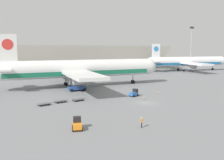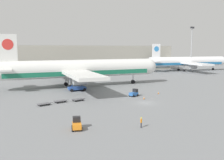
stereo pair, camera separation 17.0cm
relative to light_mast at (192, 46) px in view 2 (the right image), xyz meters
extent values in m
plane|color=slate|center=(-72.82, -50.18, -14.03)|extent=(400.00, 400.00, 0.00)
cube|color=#BCB7A8|center=(-45.19, 24.17, -7.03)|extent=(90.00, 18.00, 14.00)
cube|color=slate|center=(-45.19, 15.07, -10.18)|extent=(88.20, 0.20, 4.90)
cylinder|color=#9EA0A5|center=(0.00, 0.00, -2.36)|extent=(0.50, 0.50, 23.35)
cube|color=#333338|center=(0.00, 0.00, 9.82)|extent=(2.80, 0.50, 1.00)
cylinder|color=white|center=(-75.81, -19.27, -7.93)|extent=(52.24, 14.34, 5.80)
cube|color=#196B4C|center=(-75.81, -19.27, -9.23)|extent=(48.12, 13.54, 1.45)
sphere|color=white|center=(-50.17, -23.58, -7.93)|extent=(5.68, 5.68, 5.68)
cube|color=white|center=(-97.35, -15.65, -1.03)|extent=(5.20, 1.30, 8.00)
cylinder|color=red|center=(-97.35, -15.65, -0.07)|extent=(3.25, 1.07, 3.20)
cube|color=white|center=(-98.37, -15.48, -7.35)|extent=(5.71, 13.42, 0.50)
cube|color=white|center=(-78.37, -18.84, -8.65)|extent=(15.85, 48.66, 0.90)
cylinder|color=#9EA0A5|center=(-80.04, -28.78, -10.45)|extent=(4.61, 3.46, 2.80)
cylinder|color=#9EA0A5|center=(-76.70, -8.90, -10.45)|extent=(4.61, 3.46, 2.80)
cylinder|color=#9EA0A5|center=(-56.32, -22.55, -11.38)|extent=(0.36, 0.36, 4.00)
cylinder|color=black|center=(-56.32, -22.55, -13.38)|extent=(1.43, 1.10, 1.30)
cylinder|color=#9EA0A5|center=(-80.44, -21.74, -11.38)|extent=(0.36, 0.36, 4.00)
cylinder|color=black|center=(-80.44, -21.74, -13.38)|extent=(1.43, 1.10, 1.30)
cylinder|color=#9EA0A5|center=(-79.38, -15.42, -11.38)|extent=(0.36, 0.36, 4.00)
cylinder|color=black|center=(-79.38, -15.42, -13.38)|extent=(1.43, 1.10, 1.30)
cylinder|color=white|center=(-1.31, 1.43, -8.66)|extent=(45.51, 16.62, 5.10)
cube|color=#1E669E|center=(-1.31, 1.43, -9.81)|extent=(41.95, 15.58, 1.28)
sphere|color=white|center=(20.79, -4.41, -8.66)|extent=(5.00, 5.00, 5.00)
cone|color=white|center=(-23.41, 7.28, -8.66)|extent=(6.66, 6.12, 4.85)
cube|color=white|center=(-19.88, 6.34, -2.60)|extent=(4.52, 1.54, 7.04)
cylinder|color=#3384CC|center=(-19.88, 6.34, -1.75)|extent=(2.84, 1.19, 2.81)
cube|color=white|center=(-20.76, 6.58, -8.15)|extent=(5.98, 11.86, 0.44)
cube|color=white|center=(-3.52, 2.02, -9.30)|extent=(17.59, 42.61, 0.79)
cylinder|color=#9EA0A5|center=(-5.79, -6.55, -10.89)|extent=(4.20, 3.32, 2.46)
cylinder|color=#9EA0A5|center=(-1.26, 10.59, -10.89)|extent=(4.20, 3.32, 2.46)
cylinder|color=#9EA0A5|center=(15.49, -3.01, -11.70)|extent=(0.32, 0.32, 3.52)
cylinder|color=black|center=(15.49, -3.01, -13.46)|extent=(1.31, 1.06, 1.14)
cylinder|color=#9EA0A5|center=(-5.57, -0.35, -11.70)|extent=(0.32, 0.32, 3.52)
cylinder|color=black|center=(-5.57, -0.35, -13.46)|extent=(1.31, 1.06, 1.14)
cylinder|color=#9EA0A5|center=(-4.13, 5.09, -11.70)|extent=(0.32, 0.32, 3.52)
cylinder|color=black|center=(-4.13, 5.09, -13.46)|extent=(1.31, 1.06, 1.14)
cube|color=#284C99|center=(-79.95, -25.98, -13.23)|extent=(5.63, 3.82, 0.70)
cube|color=#B2B2B7|center=(-79.95, -25.98, -9.86)|extent=(5.34, 3.63, 0.30)
cube|color=yellow|center=(-79.95, -25.98, -9.31)|extent=(5.34, 3.63, 0.08)
cube|color=#284C99|center=(-79.95, -25.98, -11.37)|extent=(4.22, 0.86, 3.15)
cube|color=#284C99|center=(-79.95, -25.98, -11.37)|extent=(4.22, 0.86, 3.15)
cylinder|color=black|center=(-77.77, -24.83, -13.58)|extent=(0.95, 0.50, 0.90)
cylinder|color=black|center=(-78.27, -27.79, -13.58)|extent=(0.95, 0.50, 0.90)
cylinder|color=black|center=(-81.62, -24.18, -13.58)|extent=(0.95, 0.50, 0.90)
cylinder|color=black|center=(-82.12, -27.14, -13.58)|extent=(0.95, 0.50, 0.90)
cube|color=#2D66B7|center=(-70.59, -42.27, -13.33)|extent=(2.52, 1.81, 0.80)
cube|color=black|center=(-69.95, -42.15, -12.48)|extent=(1.12, 1.39, 0.90)
cube|color=black|center=(-69.38, -42.04, -13.61)|extent=(0.39, 1.27, 0.24)
cylinder|color=black|center=(-69.93, -41.43, -13.73)|extent=(0.63, 0.35, 0.60)
cylinder|color=black|center=(-69.67, -42.81, -13.73)|extent=(0.63, 0.35, 0.60)
cylinder|color=black|center=(-71.51, -41.73, -13.73)|extent=(0.63, 0.35, 0.60)
cylinder|color=black|center=(-71.25, -43.11, -13.73)|extent=(0.63, 0.35, 0.60)
cube|color=orange|center=(-94.60, -59.62, -13.33)|extent=(2.14, 2.65, 0.80)
cube|color=black|center=(-94.37, -59.01, -12.48)|extent=(1.48, 1.29, 0.90)
cube|color=black|center=(-94.16, -58.47, -13.61)|extent=(1.23, 0.61, 0.24)
cylinder|color=black|center=(-94.96, -58.61, -13.73)|extent=(0.44, 0.65, 0.60)
cylinder|color=black|center=(-93.66, -59.12, -13.73)|extent=(0.44, 0.65, 0.60)
cylinder|color=black|center=(-95.55, -60.11, -13.73)|extent=(0.44, 0.65, 0.60)
cylinder|color=black|center=(-94.24, -60.62, -13.73)|extent=(0.44, 0.65, 0.60)
cube|color=#56565B|center=(-94.27, -40.14, -13.61)|extent=(2.95, 1.81, 0.12)
cube|color=#56565B|center=(-92.43, -39.93, -13.61)|extent=(0.90, 0.18, 0.08)
cylinder|color=black|center=(-93.37, -39.39, -13.85)|extent=(0.37, 0.18, 0.36)
cylinder|color=black|center=(-93.22, -40.66, -13.85)|extent=(0.37, 0.18, 0.36)
cylinder|color=black|center=(-95.31, -39.62, -13.85)|extent=(0.37, 0.18, 0.36)
cylinder|color=black|center=(-95.17, -40.89, -13.85)|extent=(0.37, 0.18, 0.36)
cube|color=#56565B|center=(-90.03, -39.18, -13.61)|extent=(2.95, 1.81, 0.12)
cube|color=#56565B|center=(-88.20, -38.97, -13.61)|extent=(0.90, 0.18, 0.08)
cylinder|color=black|center=(-89.13, -38.44, -13.85)|extent=(0.37, 0.18, 0.36)
cylinder|color=black|center=(-88.99, -39.70, -13.85)|extent=(0.37, 0.18, 0.36)
cylinder|color=black|center=(-91.08, -38.66, -13.85)|extent=(0.37, 0.18, 0.36)
cylinder|color=black|center=(-90.93, -39.93, -13.85)|extent=(0.37, 0.18, 0.36)
cube|color=#56565B|center=(-85.66, -39.73, -13.61)|extent=(2.95, 1.81, 0.12)
cube|color=#56565B|center=(-83.82, -39.51, -13.61)|extent=(0.90, 0.18, 0.08)
cylinder|color=black|center=(-84.76, -38.98, -13.85)|extent=(0.37, 0.18, 0.36)
cylinder|color=black|center=(-84.61, -40.25, -13.85)|extent=(0.37, 0.18, 0.36)
cylinder|color=black|center=(-86.70, -39.21, -13.85)|extent=(0.37, 0.18, 0.36)
cylinder|color=black|center=(-86.56, -40.47, -13.85)|extent=(0.37, 0.18, 0.36)
cylinder|color=black|center=(-85.22, -64.16, -13.61)|extent=(0.14, 0.14, 0.83)
cylinder|color=black|center=(-85.08, -64.02, -13.61)|extent=(0.14, 0.14, 0.83)
cube|color=orange|center=(-85.15, -64.09, -12.89)|extent=(0.41, 0.41, 0.62)
cylinder|color=orange|center=(-85.32, -64.25, -12.86)|extent=(0.09, 0.09, 0.56)
cylinder|color=orange|center=(-84.97, -63.92, -12.86)|extent=(0.09, 0.09, 0.56)
sphere|color=#DBB28E|center=(-85.15, -64.09, -12.47)|extent=(0.22, 0.22, 0.22)
sphere|color=yellow|center=(-85.15, -64.09, -12.41)|extent=(0.21, 0.21, 0.21)
cube|color=black|center=(-70.48, -46.56, -14.01)|extent=(0.40, 0.40, 0.04)
cone|color=orange|center=(-70.48, -46.56, -13.62)|extent=(0.32, 0.32, 0.75)
cylinder|color=white|center=(-70.48, -46.56, -13.58)|extent=(0.19, 0.19, 0.10)
cube|color=black|center=(-62.44, -43.03, -14.01)|extent=(0.40, 0.40, 0.04)
cone|color=orange|center=(-62.44, -43.03, -13.68)|extent=(0.32, 0.32, 0.61)
cylinder|color=white|center=(-62.44, -43.03, -13.65)|extent=(0.19, 0.19, 0.09)
camera|label=1|loc=(-110.05, -95.25, -0.96)|focal=40.00mm
camera|label=2|loc=(-109.91, -95.34, -0.96)|focal=40.00mm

